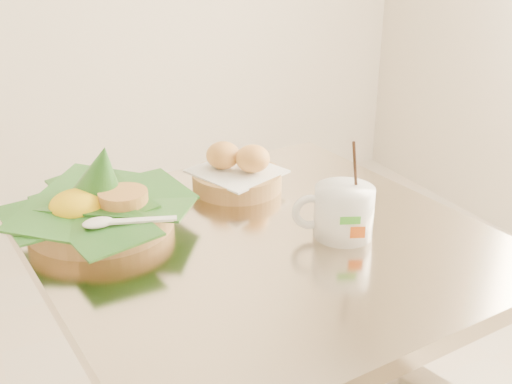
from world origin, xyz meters
name	(u,v)px	position (x,y,z in m)	size (l,w,h in m)	color
cafe_table	(263,347)	(0.20, -0.06, 0.53)	(0.77, 0.77, 0.75)	gray
rice_basket	(99,204)	(-0.03, 0.10, 0.79)	(0.31, 0.31, 0.16)	tan
bread_basket	(237,173)	(0.25, 0.15, 0.78)	(0.19, 0.19, 0.09)	tan
coffee_mug	(342,211)	(0.32, -0.11, 0.79)	(0.13, 0.11, 0.17)	white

